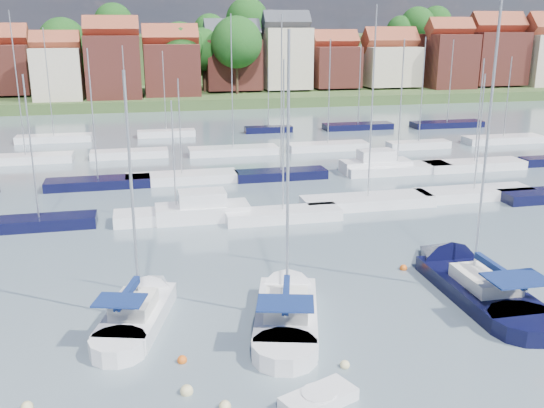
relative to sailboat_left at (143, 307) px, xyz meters
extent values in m
plane|color=#4F636C|center=(10.00, 35.04, -0.36)|extent=(260.00, 260.00, 0.00)
cube|color=white|center=(-0.27, -0.93, -0.11)|extent=(4.20, 6.63, 1.20)
cone|color=white|center=(0.81, 2.76, -0.11)|extent=(3.31, 3.60, 2.57)
cylinder|color=white|center=(-1.14, -3.89, -0.11)|extent=(3.19, 3.19, 1.20)
cube|color=silver|center=(-0.39, -1.34, 0.84)|extent=(2.45, 2.97, 0.70)
cylinder|color=#B2B2B7|center=(-0.15, -0.52, 6.19)|extent=(0.14, 0.14, 11.41)
cylinder|color=#B2B2B7|center=(-0.64, -2.16, 1.69)|extent=(1.06, 3.31, 0.10)
cube|color=navy|center=(-0.64, -2.16, 1.84)|extent=(1.21, 3.20, 0.35)
cube|color=navy|center=(-0.95, -3.23, 1.99)|extent=(2.53, 2.09, 0.08)
cube|color=white|center=(6.95, -2.46, -0.11)|extent=(4.71, 7.63, 1.20)
cone|color=white|center=(8.11, 1.83, -0.11)|extent=(3.76, 4.11, 2.96)
cylinder|color=white|center=(6.02, -5.89, -0.11)|extent=(3.63, 3.63, 1.20)
cube|color=silver|center=(6.82, -2.94, 0.84)|extent=(2.77, 3.40, 0.70)
cylinder|color=#B2B2B7|center=(7.08, -1.99, 7.07)|extent=(0.14, 0.14, 13.16)
cylinder|color=#B2B2B7|center=(6.56, -3.89, 1.69)|extent=(1.13, 3.84, 0.10)
cube|color=navy|center=(6.56, -3.89, 1.84)|extent=(1.27, 3.70, 0.35)
cube|color=navy|center=(6.23, -5.13, 1.99)|extent=(2.89, 2.37, 0.08)
cube|color=black|center=(17.89, -1.70, -0.11)|extent=(3.53, 8.34, 1.20)
cone|color=black|center=(17.93, 3.49, -0.11)|extent=(3.49, 4.07, 3.46)
cylinder|color=black|center=(17.86, -5.86, -0.11)|extent=(3.49, 3.49, 1.20)
cube|color=silver|center=(17.89, -2.28, 0.84)|extent=(2.45, 3.48, 0.70)
cylinder|color=#B2B2B7|center=(17.89, -1.13, 8.36)|extent=(0.14, 0.14, 15.74)
cylinder|color=#B2B2B7|center=(17.88, -3.44, 1.69)|extent=(0.14, 4.62, 0.10)
cube|color=navy|center=(17.88, -3.44, 1.84)|extent=(0.33, 4.39, 0.35)
cube|color=navy|center=(17.86, -4.94, 1.99)|extent=(2.96, 2.10, 0.08)
cube|color=white|center=(6.53, -9.37, -0.15)|extent=(3.29, 2.44, 0.59)
cylinder|color=white|center=(6.53, -9.37, 0.01)|extent=(1.39, 1.39, 0.38)
sphere|color=#D85914|center=(1.59, -5.11, -0.36)|extent=(0.44, 0.44, 0.44)
sphere|color=beige|center=(8.41, -7.03, -0.36)|extent=(0.43, 0.43, 0.43)
sphere|color=#D85914|center=(15.47, 2.58, -0.36)|extent=(0.44, 0.44, 0.44)
sphere|color=#D85914|center=(17.03, 1.50, -0.36)|extent=(0.42, 0.42, 0.42)
sphere|color=beige|center=(1.59, -7.50, -0.36)|extent=(0.53, 0.53, 0.53)
cube|color=black|center=(-7.11, 15.58, -0.01)|extent=(8.01, 2.24, 1.00)
cylinder|color=#B2B2B7|center=(-7.11, 15.58, 5.56)|extent=(0.12, 0.12, 10.16)
cube|color=white|center=(2.73, 15.24, -0.01)|extent=(9.22, 2.58, 1.00)
cylinder|color=#B2B2B7|center=(2.73, 15.24, 4.58)|extent=(0.12, 0.12, 8.18)
cube|color=white|center=(10.63, 13.65, -0.01)|extent=(8.78, 2.46, 1.00)
cylinder|color=#B2B2B7|center=(10.63, 13.65, 6.02)|extent=(0.12, 0.12, 11.06)
cube|color=white|center=(18.23, 15.71, -0.01)|extent=(10.79, 3.02, 1.00)
cylinder|color=#B2B2B7|center=(18.23, 15.71, 7.92)|extent=(0.12, 0.12, 14.87)
cube|color=white|center=(27.98, 16.07, -0.01)|extent=(10.13, 2.84, 1.00)
cylinder|color=#B2B2B7|center=(27.98, 16.07, 5.28)|extent=(0.12, 0.12, 9.59)
cube|color=white|center=(4.69, 15.04, 0.14)|extent=(7.00, 2.60, 1.40)
cube|color=white|center=(4.69, 15.04, 1.24)|extent=(3.50, 2.20, 1.30)
cube|color=black|center=(-3.55, 26.68, -0.01)|extent=(9.30, 2.60, 1.00)
cylinder|color=#B2B2B7|center=(-3.55, 26.68, 6.23)|extent=(0.12, 0.12, 11.48)
cube|color=white|center=(4.06, 27.05, -0.01)|extent=(10.40, 2.91, 1.00)
cylinder|color=#B2B2B7|center=(4.06, 27.05, 4.87)|extent=(0.12, 0.12, 8.77)
cube|color=black|center=(13.48, 26.32, -0.01)|extent=(8.80, 2.46, 1.00)
cylinder|color=#B2B2B7|center=(13.48, 26.32, 7.65)|extent=(0.12, 0.12, 14.33)
cube|color=white|center=(25.40, 26.20, -0.01)|extent=(10.73, 3.00, 1.00)
cylinder|color=#B2B2B7|center=(25.40, 26.20, 6.56)|extent=(0.12, 0.12, 12.14)
cube|color=white|center=(33.82, 26.01, -0.01)|extent=(10.48, 2.93, 1.00)
cylinder|color=#B2B2B7|center=(33.82, 26.01, 5.63)|extent=(0.12, 0.12, 10.28)
cube|color=white|center=(23.46, 27.04, 0.14)|extent=(7.00, 2.60, 1.40)
cube|color=white|center=(23.46, 27.04, 1.24)|extent=(3.50, 2.20, 1.30)
cube|color=white|center=(-11.71, 39.25, -0.01)|extent=(9.71, 2.72, 1.00)
cylinder|color=#B2B2B7|center=(-11.71, 39.25, 7.93)|extent=(0.12, 0.12, 14.88)
cube|color=white|center=(-0.84, 39.55, -0.01)|extent=(8.49, 2.38, 1.00)
cylinder|color=#B2B2B7|center=(-0.84, 39.55, 6.14)|extent=(0.12, 0.12, 11.31)
cube|color=white|center=(10.79, 38.82, -0.01)|extent=(10.16, 2.85, 1.00)
cylinder|color=#B2B2B7|center=(10.79, 38.82, 7.78)|extent=(0.12, 0.12, 14.59)
cube|color=white|center=(22.17, 38.94, -0.01)|extent=(9.53, 2.67, 1.00)
cylinder|color=#B2B2B7|center=(22.17, 38.94, 6.44)|extent=(0.12, 0.12, 11.91)
cube|color=white|center=(33.16, 37.55, -0.01)|extent=(7.62, 2.13, 1.00)
cylinder|color=#B2B2B7|center=(33.16, 37.55, 6.55)|extent=(0.12, 0.12, 12.13)
cube|color=white|center=(45.22, 38.63, -0.01)|extent=(10.17, 2.85, 1.00)
cylinder|color=#B2B2B7|center=(45.22, 38.63, 5.35)|extent=(0.12, 0.12, 9.73)
cube|color=white|center=(-10.26, 51.60, -0.01)|extent=(9.24, 2.59, 1.00)
cylinder|color=#B2B2B7|center=(-10.26, 51.60, 7.07)|extent=(0.12, 0.12, 13.17)
cube|color=white|center=(3.92, 52.34, -0.01)|extent=(7.57, 2.12, 1.00)
cylinder|color=#B2B2B7|center=(3.92, 52.34, 5.61)|extent=(0.12, 0.12, 10.24)
cube|color=black|center=(17.88, 52.51, -0.01)|extent=(6.58, 1.84, 1.00)
cylinder|color=#B2B2B7|center=(17.88, 52.51, 4.49)|extent=(0.12, 0.12, 8.01)
cube|color=black|center=(30.94, 52.44, -0.01)|extent=(9.92, 2.78, 1.00)
cylinder|color=#B2B2B7|center=(30.94, 52.44, 5.95)|extent=(0.12, 0.12, 10.92)
cube|color=black|center=(44.28, 51.41, -0.01)|extent=(10.55, 2.95, 1.00)
cylinder|color=#B2B2B7|center=(44.28, 51.41, 6.24)|extent=(0.12, 0.12, 11.51)
cube|color=#385128|center=(10.00, 112.04, -0.06)|extent=(200.00, 70.00, 3.00)
cube|color=#385128|center=(10.00, 137.04, 4.64)|extent=(200.00, 60.00, 14.00)
cube|color=brown|center=(-23.65, 92.83, 6.20)|extent=(10.37, 9.97, 8.73)
cube|color=beige|center=(-12.74, 84.04, 5.72)|extent=(8.09, 8.80, 8.96)
cube|color=brown|center=(-12.74, 84.04, 11.19)|extent=(8.25, 4.00, 4.00)
cube|color=brown|center=(-3.35, 84.98, 6.72)|extent=(9.36, 10.17, 10.97)
cube|color=brown|center=(-3.35, 84.98, 13.35)|extent=(9.54, 4.63, 4.63)
cube|color=brown|center=(6.95, 86.69, 5.95)|extent=(9.90, 8.56, 9.42)
cube|color=brown|center=(6.95, 86.69, 11.87)|extent=(10.10, 4.90, 4.90)
cube|color=brown|center=(19.09, 91.69, 6.58)|extent=(10.59, 8.93, 9.49)
cube|color=#383A42|center=(19.09, 91.69, 12.62)|extent=(10.80, 5.24, 5.24)
cube|color=beige|center=(29.71, 90.84, 7.66)|extent=(9.01, 8.61, 11.65)
cube|color=#383A42|center=(29.71, 90.84, 14.59)|extent=(9.19, 4.46, 4.46)
cube|color=brown|center=(40.17, 92.04, 5.84)|extent=(9.10, 9.34, 8.00)
cube|color=brown|center=(40.17, 92.04, 10.95)|extent=(9.28, 4.50, 4.50)
cube|color=beige|center=(51.95, 91.63, 5.78)|extent=(10.86, 9.59, 7.88)
cube|color=brown|center=(51.95, 91.63, 11.05)|extent=(11.07, 5.37, 5.37)
cube|color=brown|center=(63.76, 88.96, 6.72)|extent=(9.18, 9.96, 10.97)
cube|color=brown|center=(63.76, 88.96, 13.33)|extent=(9.36, 4.54, 4.54)
cube|color=brown|center=(75.18, 90.25, 7.22)|extent=(11.39, 9.67, 10.76)
cube|color=brown|center=(75.18, 90.25, 13.99)|extent=(11.62, 5.64, 5.64)
cylinder|color=#382619|center=(66.77, 110.55, 8.15)|extent=(0.50, 0.50, 4.47)
sphere|color=#1F561B|center=(66.77, 110.55, 14.22)|extent=(8.18, 8.18, 8.18)
cylinder|color=#382619|center=(13.46, 90.97, 3.46)|extent=(0.50, 0.50, 4.46)
sphere|color=#1F561B|center=(13.46, 90.97, 9.51)|extent=(8.15, 8.15, 8.15)
cylinder|color=#382619|center=(25.22, 108.72, 8.21)|extent=(0.50, 0.50, 5.15)
sphere|color=#1F561B|center=(25.22, 108.72, 15.20)|extent=(9.41, 9.41, 9.41)
cylinder|color=#382619|center=(-3.54, 111.35, 8.31)|extent=(0.50, 0.50, 4.56)
sphere|color=#1F561B|center=(-3.54, 111.35, 14.50)|extent=(8.34, 8.34, 8.34)
cylinder|color=#382619|center=(-13.24, 100.29, 3.81)|extent=(0.50, 0.50, 5.15)
sphere|color=#1F561B|center=(-13.24, 100.29, 10.81)|extent=(9.42, 9.42, 9.42)
cylinder|color=#382619|center=(23.76, 99.75, 3.12)|extent=(0.50, 0.50, 3.77)
sphere|color=#1F561B|center=(23.76, 99.75, 8.23)|extent=(6.89, 6.89, 6.89)
cylinder|color=#382619|center=(19.05, 85.98, 3.84)|extent=(0.50, 0.50, 5.21)
sphere|color=#1F561B|center=(19.05, 85.98, 10.92)|extent=(9.53, 9.53, 9.53)
cylinder|color=#382619|center=(71.93, 96.66, 2.72)|extent=(0.50, 0.50, 2.97)
sphere|color=#1F561B|center=(71.93, 96.66, 6.76)|extent=(5.44, 5.44, 5.44)
cylinder|color=#382619|center=(8.85, 88.79, 3.66)|extent=(0.50, 0.50, 4.84)
sphere|color=#1F561B|center=(8.85, 88.79, 10.23)|extent=(8.85, 8.85, 8.85)
cylinder|color=#382619|center=(62.68, 110.76, 7.80)|extent=(0.50, 0.50, 3.72)
sphere|color=#1F561B|center=(62.68, 110.76, 12.85)|extent=(6.80, 6.80, 6.80)
cylinder|color=#382619|center=(64.05, 89.17, 3.26)|extent=(0.50, 0.50, 4.05)
sphere|color=#1F561B|center=(64.05, 89.17, 8.75)|extent=(7.40, 7.40, 7.40)
cylinder|color=#382619|center=(16.83, 108.33, 7.55)|extent=(0.50, 0.50, 3.93)
sphere|color=#1F561B|center=(16.83, 108.33, 12.88)|extent=(7.19, 7.19, 7.19)
cylinder|color=#382619|center=(40.65, 95.21, 3.15)|extent=(0.50, 0.50, 3.82)
sphere|color=#1F561B|center=(40.65, 95.21, 8.34)|extent=(6.99, 6.99, 6.99)
cylinder|color=#382619|center=(-7.45, 88.16, 2.98)|extent=(0.50, 0.50, 3.48)
sphere|color=#1F561B|center=(-7.45, 88.16, 7.70)|extent=(6.37, 6.37, 6.37)
cylinder|color=#382619|center=(67.51, 97.85, 2.73)|extent=(0.50, 0.50, 2.99)
sphere|color=#1F561B|center=(67.51, 97.85, 6.78)|extent=(5.46, 5.46, 5.46)
cylinder|color=#382619|center=(13.61, 94.08, 2.86)|extent=(0.50, 0.50, 3.25)
sphere|color=#1F561B|center=(13.61, 94.08, 7.27)|extent=(5.94, 5.94, 5.94)
cylinder|color=#382619|center=(6.94, 95.78, 2.73)|extent=(0.50, 0.50, 2.98)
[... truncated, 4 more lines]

